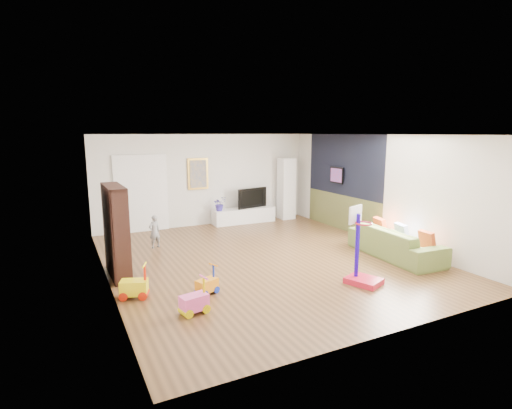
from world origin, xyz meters
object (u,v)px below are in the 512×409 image
bookshelf (116,231)px  basketball_hoop (365,246)px  sofa (395,242)px  media_console (244,215)px

bookshelf → basketball_hoop: bearing=-33.2°
bookshelf → sofa: bookshelf is taller
bookshelf → basketball_hoop: 4.69m
media_console → basketball_hoop: (-0.15, -5.58, 0.49)m
media_console → sofa: (1.58, -4.63, 0.11)m
media_console → bookshelf: bookshelf is taller
bookshelf → basketball_hoop: (3.98, -2.47, -0.16)m
media_console → sofa: size_ratio=0.85×
bookshelf → basketball_hoop: bookshelf is taller
bookshelf → sofa: size_ratio=0.77×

